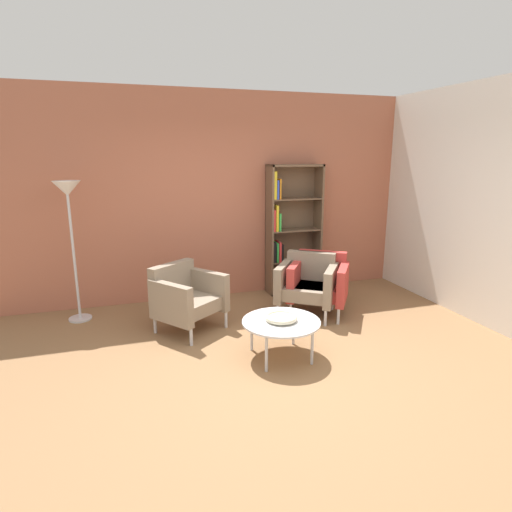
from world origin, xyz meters
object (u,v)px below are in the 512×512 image
at_px(armchair_spare_guest, 308,283).
at_px(floor_lamp_torchiere, 69,206).
at_px(decorative_bowl, 281,318).
at_px(armchair_near_window, 186,296).
at_px(bookshelf_tall, 289,233).
at_px(coffee_table_low, 281,323).
at_px(armchair_by_bookshelf, 319,282).

distance_m(armchair_spare_guest, floor_lamp_torchiere, 3.09).
bearing_deg(decorative_bowl, armchair_near_window, 128.80).
height_order(bookshelf_tall, decorative_bowl, bookshelf_tall).
distance_m(coffee_table_low, armchair_spare_guest, 1.31).
relative_size(bookshelf_tall, armchair_by_bookshelf, 2.01).
xyz_separation_m(armchair_near_window, armchair_by_bookshelf, (1.75, 0.04, 0.00)).
xyz_separation_m(armchair_spare_guest, armchair_by_bookshelf, (0.17, -0.00, 0.00)).
bearing_deg(armchair_spare_guest, decorative_bowl, -90.48).
relative_size(armchair_spare_guest, armchair_by_bookshelf, 1.00).
bearing_deg(armchair_near_window, floor_lamp_torchiere, 113.28).
height_order(bookshelf_tall, coffee_table_low, bookshelf_tall).
bearing_deg(decorative_bowl, coffee_table_low, 180.00).
distance_m(bookshelf_tall, decorative_bowl, 2.22).
height_order(decorative_bowl, armchair_near_window, armchair_near_window).
bearing_deg(floor_lamp_torchiere, decorative_bowl, -39.90).
distance_m(armchair_spare_guest, armchair_by_bookshelf, 0.17).
xyz_separation_m(armchair_by_bookshelf, floor_lamp_torchiere, (-3.00, 0.67, 1.03)).
bearing_deg(decorative_bowl, armchair_spare_guest, 53.86).
bearing_deg(armchair_spare_guest, armchair_by_bookshelf, 35.18).
distance_m(bookshelf_tall, armchair_near_window, 2.01).
xyz_separation_m(decorative_bowl, armchair_spare_guest, (0.77, 1.06, -0.02)).
bearing_deg(bookshelf_tall, armchair_near_window, -149.95).
distance_m(armchair_spare_guest, armchair_near_window, 1.59).
height_order(coffee_table_low, armchair_by_bookshelf, armchair_by_bookshelf).
relative_size(bookshelf_tall, coffee_table_low, 2.37).
relative_size(bookshelf_tall, armchair_spare_guest, 2.01).
height_order(decorative_bowl, armchair_by_bookshelf, armchair_by_bookshelf).
xyz_separation_m(armchair_spare_guest, floor_lamp_torchiere, (-2.84, 0.67, 1.03)).
distance_m(bookshelf_tall, armchair_spare_guest, 1.06).
height_order(bookshelf_tall, armchair_by_bookshelf, bookshelf_tall).
distance_m(decorative_bowl, armchair_spare_guest, 1.31).
bearing_deg(decorative_bowl, bookshelf_tall, 66.30).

